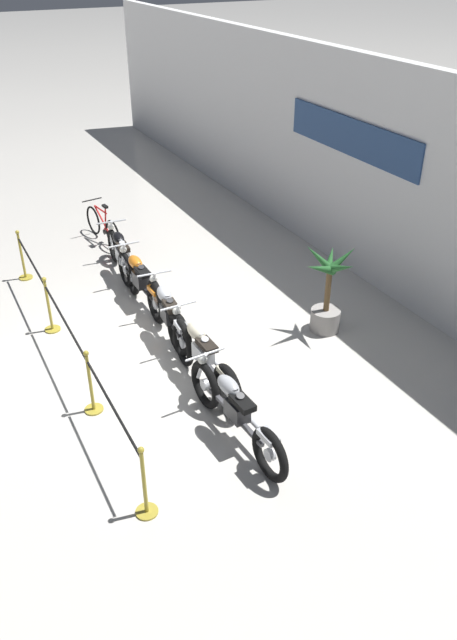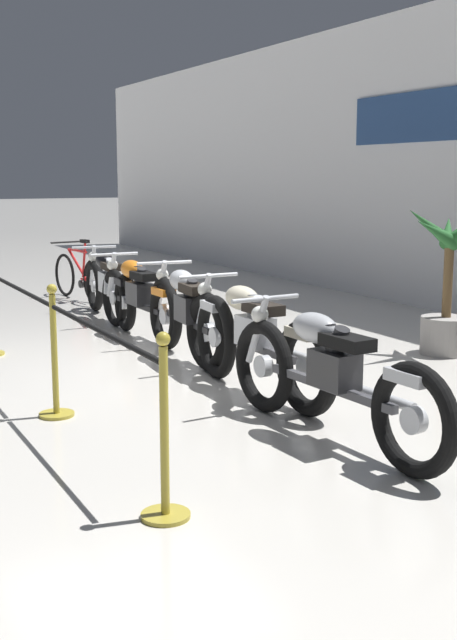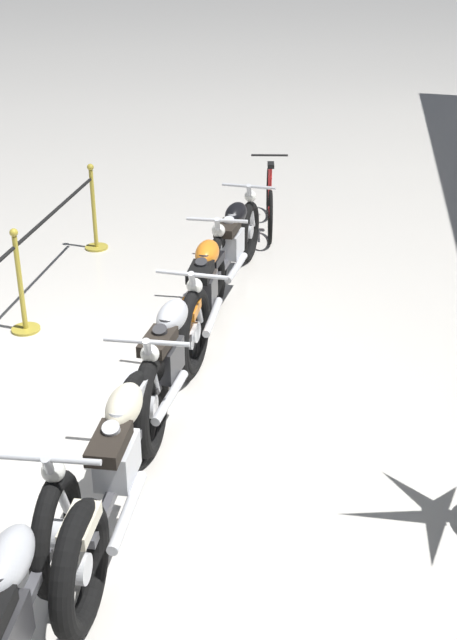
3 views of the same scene
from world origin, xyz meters
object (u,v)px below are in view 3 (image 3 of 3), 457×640
object	(u,v)px
motorcycle_silver_2	(167,363)
stanchion_mid_left	(22,297)
motorcycle_black_0	(232,246)
bicycle	(269,202)
motorcycle_silver_4	(5,634)
stanchion_far_left	(19,264)
motorcycle_cream_3	(120,464)
motorcycle_orange_1	(205,290)

from	to	relation	value
motorcycle_silver_2	stanchion_mid_left	bearing A→B (deg)	-125.64
motorcycle_black_0	bicycle	distance (m)	1.88
motorcycle_silver_4	stanchion_far_left	xyz separation A→B (m)	(-4.00, -1.57, 0.22)
motorcycle_black_0	motorcycle_cream_3	bearing A→B (deg)	-1.19
motorcycle_orange_1	motorcycle_silver_4	distance (m)	4.16
motorcycle_silver_4	stanchion_mid_left	bearing A→B (deg)	-158.41
motorcycle_black_0	stanchion_mid_left	bearing A→B (deg)	-52.31
motorcycle_silver_4	stanchion_far_left	distance (m)	4.30
motorcycle_silver_2	stanchion_far_left	bearing A→B (deg)	-126.40
motorcycle_cream_3	stanchion_far_left	world-z (taller)	stanchion_far_left
motorcycle_cream_3	stanchion_far_left	distance (m)	3.12
motorcycle_silver_4	bicycle	world-z (taller)	motorcycle_silver_4
motorcycle_orange_1	stanchion_mid_left	distance (m)	1.77
bicycle	motorcycle_silver_2	bearing A→B (deg)	-3.39
motorcycle_orange_1	motorcycle_black_0	bearing A→B (deg)	176.91
motorcycle_silver_2	stanchion_mid_left	size ratio (longest dim) A/B	2.16
motorcycle_black_0	motorcycle_silver_4	distance (m)	5.38
motorcycle_black_0	stanchion_mid_left	distance (m)	2.30
motorcycle_cream_3	bicycle	world-z (taller)	motorcycle_cream_3
stanchion_far_left	stanchion_mid_left	size ratio (longest dim) A/B	6.62
motorcycle_orange_1	motorcycle_silver_2	size ratio (longest dim) A/B	1.00
motorcycle_silver_2	stanchion_mid_left	world-z (taller)	stanchion_mid_left
motorcycle_black_0	stanchion_far_left	size ratio (longest dim) A/B	0.33
motorcycle_silver_4	motorcycle_black_0	bearing A→B (deg)	177.34
motorcycle_orange_1	stanchion_mid_left	world-z (taller)	stanchion_mid_left
motorcycle_orange_1	stanchion_mid_left	xyz separation A→B (m)	(0.19, -1.75, -0.12)
bicycle	stanchion_mid_left	xyz separation A→B (m)	(3.27, -2.00, -0.01)
motorcycle_orange_1	motorcycle_silver_2	bearing A→B (deg)	-0.84
motorcycle_orange_1	bicycle	xyz separation A→B (m)	(-3.08, 0.25, -0.11)
motorcycle_black_0	motorcycle_silver_2	distance (m)	2.65
bicycle	stanchion_mid_left	size ratio (longest dim) A/B	1.59
motorcycle_silver_2	bicycle	world-z (taller)	motorcycle_silver_2
motorcycle_silver_4	motorcycle_cream_3	bearing A→B (deg)	173.23
motorcycle_orange_1	motorcycle_cream_3	xyz separation A→B (m)	(2.74, -0.02, -0.00)
motorcycle_black_0	motorcycle_orange_1	world-z (taller)	motorcycle_orange_1
motorcycle_silver_4	stanchion_far_left	world-z (taller)	stanchion_far_left
motorcycle_black_0	stanchion_far_left	world-z (taller)	stanchion_far_left
motorcycle_black_0	motorcycle_silver_2	xyz separation A→B (m)	(2.65, -0.09, 0.03)
stanchion_far_left	stanchion_mid_left	world-z (taller)	same
motorcycle_black_0	motorcycle_cream_3	distance (m)	3.96
motorcycle_silver_4	stanchion_far_left	bearing A→B (deg)	-158.58
bicycle	motorcycle_silver_4	bearing A→B (deg)	-3.41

